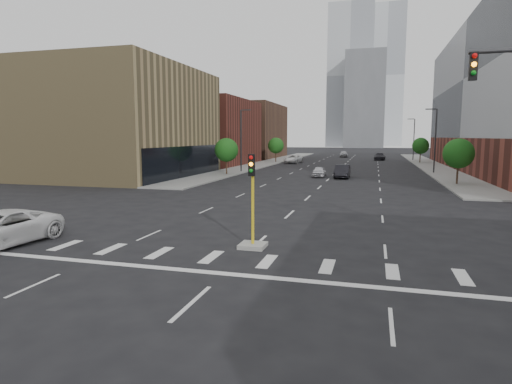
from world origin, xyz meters
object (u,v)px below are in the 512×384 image
at_px(car_deep_right, 380,156).
at_px(car_distant, 344,154).
at_px(car_near_left, 319,172).
at_px(car_far_left, 293,159).
at_px(median_traffic_signal, 253,228).
at_px(car_mid_right, 342,171).

bearing_deg(car_deep_right, car_distant, 130.51).
distance_m(car_near_left, car_deep_right, 44.63).
height_order(car_near_left, car_far_left, car_far_left).
bearing_deg(car_near_left, car_far_left, 105.53).
bearing_deg(car_far_left, car_deep_right, 48.83).
bearing_deg(median_traffic_signal, car_mid_right, 87.61).
height_order(car_mid_right, car_deep_right, car_mid_right).
xyz_separation_m(car_far_left, car_distant, (7.90, 27.49, 0.01)).
height_order(car_deep_right, car_distant, car_distant).
bearing_deg(car_mid_right, car_deep_right, 83.61).
height_order(median_traffic_signal, car_far_left, median_traffic_signal).
relative_size(median_traffic_signal, car_deep_right, 0.79).
bearing_deg(car_mid_right, car_near_left, 167.93).
relative_size(car_deep_right, car_distant, 1.15).
xyz_separation_m(car_near_left, car_far_left, (-8.68, 28.23, 0.14)).
height_order(car_near_left, car_mid_right, car_mid_right).
relative_size(median_traffic_signal, car_distant, 0.91).
bearing_deg(car_near_left, car_mid_right, -13.63).
relative_size(car_far_left, car_distant, 1.21).
xyz_separation_m(car_far_left, car_deep_right, (16.67, 15.69, -0.01)).
xyz_separation_m(median_traffic_signal, car_distant, (-2.28, 92.27, -0.15)).
xyz_separation_m(car_deep_right, car_distant, (-8.77, 11.81, 0.02)).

